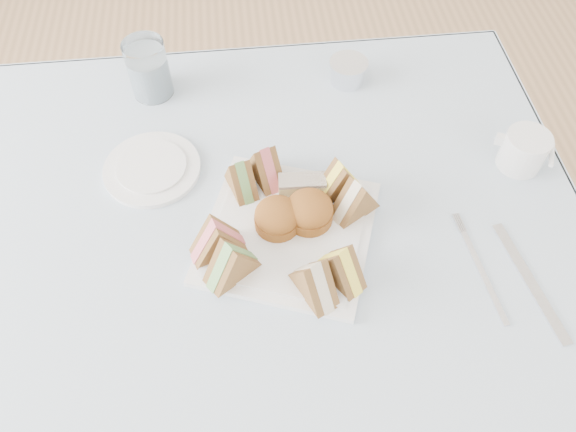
{
  "coord_description": "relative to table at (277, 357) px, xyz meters",
  "views": [
    {
      "loc": [
        -0.02,
        -0.43,
        1.48
      ],
      "look_at": [
        0.03,
        0.05,
        0.8
      ],
      "focal_mm": 35.0,
      "sensor_mm": 36.0,
      "label": 1
    }
  ],
  "objects": [
    {
      "name": "floor",
      "position": [
        0.0,
        0.0,
        -0.37
      ],
      "size": [
        4.0,
        4.0,
        0.0
      ],
      "primitive_type": "plane",
      "color": "#9E7751",
      "rests_on": "ground"
    },
    {
      "name": "table",
      "position": [
        0.0,
        0.0,
        0.0
      ],
      "size": [
        0.9,
        0.9,
        0.74
      ],
      "primitive_type": "cube",
      "color": "brown",
      "rests_on": "floor"
    },
    {
      "name": "tablecloth",
      "position": [
        0.0,
        0.0,
        0.37
      ],
      "size": [
        1.02,
        1.02,
        0.01
      ],
      "primitive_type": "cube",
      "color": "silver",
      "rests_on": "table"
    },
    {
      "name": "serving_plate",
      "position": [
        0.03,
        0.05,
        0.38
      ],
      "size": [
        0.32,
        0.32,
        0.01
      ],
      "primitive_type": "cube",
      "rotation": [
        0.0,
        0.0,
        -0.35
      ],
      "color": "silver",
      "rests_on": "tablecloth"
    },
    {
      "name": "sandwich_fl_a",
      "position": [
        -0.08,
        0.03,
        0.42
      ],
      "size": [
        0.09,
        0.06,
        0.07
      ],
      "primitive_type": null,
      "rotation": [
        0.0,
        0.0,
        0.31
      ],
      "color": "brown",
      "rests_on": "serving_plate"
    },
    {
      "name": "sandwich_fl_b",
      "position": [
        -0.06,
        -0.01,
        0.43
      ],
      "size": [
        0.09,
        0.08,
        0.07
      ],
      "primitive_type": null,
      "rotation": [
        0.0,
        0.0,
        0.61
      ],
      "color": "brown",
      "rests_on": "serving_plate"
    },
    {
      "name": "sandwich_fr_a",
      "position": [
        0.09,
        -0.04,
        0.42
      ],
      "size": [
        0.08,
        0.09,
        0.07
      ],
      "primitive_type": null,
      "rotation": [
        0.0,
        0.0,
        -0.97
      ],
      "color": "brown",
      "rests_on": "serving_plate"
    },
    {
      "name": "sandwich_fr_b",
      "position": [
        0.05,
        -0.06,
        0.42
      ],
      "size": [
        0.07,
        0.09,
        0.07
      ],
      "primitive_type": null,
      "rotation": [
        0.0,
        0.0,
        -1.12
      ],
      "color": "brown",
      "rests_on": "serving_plate"
    },
    {
      "name": "sandwich_bl_a",
      "position": [
        -0.04,
        0.14,
        0.42
      ],
      "size": [
        0.06,
        0.08,
        0.07
      ],
      "primitive_type": null,
      "rotation": [
        0.0,
        0.0,
        1.88
      ],
      "color": "brown",
      "rests_on": "serving_plate"
    },
    {
      "name": "sandwich_bl_b",
      "position": [
        0.0,
        0.16,
        0.42
      ],
      "size": [
        0.06,
        0.09,
        0.07
      ],
      "primitive_type": null,
      "rotation": [
        0.0,
        0.0,
        1.94
      ],
      "color": "brown",
      "rests_on": "serving_plate"
    },
    {
      "name": "sandwich_br_a",
      "position": [
        0.13,
        0.08,
        0.42
      ],
      "size": [
        0.09,
        0.07,
        0.07
      ],
      "primitive_type": null,
      "rotation": [
        0.0,
        0.0,
        -2.59
      ],
      "color": "brown",
      "rests_on": "serving_plate"
    },
    {
      "name": "sandwich_br_b",
      "position": [
        0.12,
        0.12,
        0.42
      ],
      "size": [
        0.09,
        0.06,
        0.07
      ],
      "primitive_type": null,
      "rotation": [
        0.0,
        0.0,
        -2.78
      ],
      "color": "brown",
      "rests_on": "serving_plate"
    },
    {
      "name": "scone_left",
      "position": [
        0.01,
        0.06,
        0.41
      ],
      "size": [
        0.09,
        0.09,
        0.05
      ],
      "primitive_type": "cylinder",
      "rotation": [
        0.0,
        0.0,
        -0.34
      ],
      "color": "brown",
      "rests_on": "serving_plate"
    },
    {
      "name": "scone_right",
      "position": [
        0.06,
        0.07,
        0.41
      ],
      "size": [
        0.08,
        0.08,
        0.05
      ],
      "primitive_type": "cylinder",
      "rotation": [
        0.0,
        0.0,
        -0.07
      ],
      "color": "brown",
      "rests_on": "serving_plate"
    },
    {
      "name": "pastry_slice",
      "position": [
        0.06,
        0.12,
        0.41
      ],
      "size": [
        0.08,
        0.03,
        0.04
      ],
      "primitive_type": "cube",
      "rotation": [
        0.0,
        0.0,
        -0.05
      ],
      "color": "#E4D584",
      "rests_on": "serving_plate"
    },
    {
      "name": "side_plate",
      "position": [
        -0.19,
        0.21,
        0.38
      ],
      "size": [
        0.22,
        0.22,
        0.01
      ],
      "primitive_type": "cylinder",
      "rotation": [
        0.0,
        0.0,
        -0.41
      ],
      "color": "silver",
      "rests_on": "tablecloth"
    },
    {
      "name": "water_glass",
      "position": [
        -0.19,
        0.4,
        0.43
      ],
      "size": [
        0.08,
        0.08,
        0.11
      ],
      "primitive_type": "cylinder",
      "rotation": [
        0.0,
        0.0,
        0.06
      ],
      "color": "white",
      "rests_on": "tablecloth"
    },
    {
      "name": "tea_strainer",
      "position": [
        0.18,
        0.39,
        0.4
      ],
      "size": [
        0.08,
        0.08,
        0.04
      ],
      "primitive_type": "cylinder",
      "rotation": [
        0.0,
        0.0,
        0.07
      ],
      "color": "silver",
      "rests_on": "tablecloth"
    },
    {
      "name": "knife",
      "position": [
        0.37,
        -0.07,
        0.38
      ],
      "size": [
        0.05,
        0.21,
        0.0
      ],
      "primitive_type": "cube",
      "rotation": [
        0.0,
        0.0,
        0.16
      ],
      "color": "silver",
      "rests_on": "tablecloth"
    },
    {
      "name": "fork",
      "position": [
        0.31,
        -0.06,
        0.38
      ],
      "size": [
        0.03,
        0.16,
        0.0
      ],
      "primitive_type": "cube",
      "rotation": [
        0.0,
        0.0,
        0.1
      ],
      "color": "silver",
      "rests_on": "tablecloth"
    },
    {
      "name": "creamer_jug",
      "position": [
        0.43,
        0.15,
        0.41
      ],
      "size": [
        0.1,
        0.1,
        0.07
      ],
      "primitive_type": "cylinder",
      "rotation": [
        0.0,
        0.0,
        -0.43
      ],
      "color": "silver",
      "rests_on": "tablecloth"
    }
  ]
}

